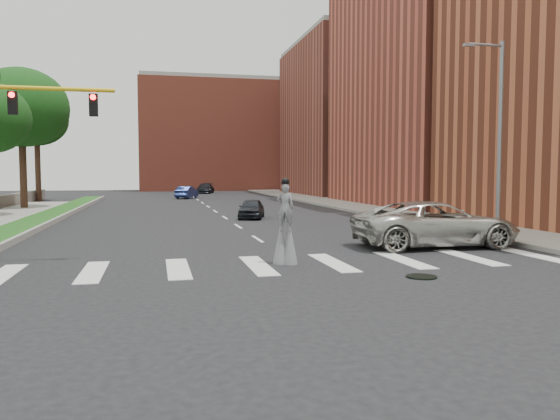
% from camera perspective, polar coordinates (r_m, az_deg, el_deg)
% --- Properties ---
extents(ground_plane, '(160.00, 160.00, 0.00)m').
position_cam_1_polar(ground_plane, '(17.27, 2.50, -6.23)').
color(ground_plane, black).
rests_on(ground_plane, ground).
extents(grass_median, '(2.00, 60.00, 0.25)m').
position_cam_1_polar(grass_median, '(37.17, -23.66, -0.87)').
color(grass_median, '#194A15').
rests_on(grass_median, ground).
extents(median_curb, '(0.20, 60.00, 0.28)m').
position_cam_1_polar(median_curb, '(36.98, -22.06, -0.83)').
color(median_curb, gray).
rests_on(median_curb, ground).
extents(sidewalk_right, '(5.00, 90.00, 0.18)m').
position_cam_1_polar(sidewalk_right, '(44.84, 9.46, 0.14)').
color(sidewalk_right, gray).
rests_on(sidewalk_right, ground).
extents(manhole, '(0.90, 0.90, 0.04)m').
position_cam_1_polar(manhole, '(16.51, 14.55, -6.76)').
color(manhole, black).
rests_on(manhole, ground).
extents(building_mid, '(16.00, 22.00, 24.00)m').
position_cam_1_polar(building_mid, '(54.17, 17.12, 13.32)').
color(building_mid, '#AB4835').
rests_on(building_mid, ground).
extents(building_far, '(16.00, 22.00, 20.00)m').
position_cam_1_polar(building_far, '(75.53, 7.84, 9.23)').
color(building_far, brown).
rests_on(building_far, ground).
extents(building_backdrop, '(26.00, 14.00, 18.00)m').
position_cam_1_polar(building_backdrop, '(95.15, -6.56, 7.55)').
color(building_backdrop, '#AB4835').
rests_on(building_backdrop, ground).
extents(streetlight, '(2.05, 0.20, 9.00)m').
position_cam_1_polar(streetlight, '(27.24, 21.83, 7.57)').
color(streetlight, slate).
rests_on(streetlight, ground).
extents(stilt_performer, '(0.81, 0.65, 2.87)m').
position_cam_1_polar(stilt_performer, '(18.14, 0.55, -2.23)').
color(stilt_performer, '#311D13').
rests_on(stilt_performer, ground).
extents(suv_crossing, '(6.79, 3.23, 1.87)m').
position_cam_1_polar(suv_crossing, '(23.22, 15.95, -1.42)').
color(suv_crossing, '#B3B1A9').
rests_on(suv_crossing, ground).
extents(car_near, '(2.49, 4.08, 1.30)m').
position_cam_1_polar(car_near, '(36.04, -3.00, 0.15)').
color(car_near, black).
rests_on(car_near, ground).
extents(car_mid, '(2.96, 4.51, 1.40)m').
position_cam_1_polar(car_mid, '(63.92, -9.72, 1.82)').
color(car_mid, navy).
rests_on(car_mid, ground).
extents(car_far, '(3.21, 5.39, 1.46)m').
position_cam_1_polar(car_far, '(78.73, -7.82, 2.26)').
color(car_far, black).
rests_on(car_far, ground).
extents(tree_4, '(7.45, 7.45, 11.40)m').
position_cam_1_polar(tree_4, '(49.07, -25.44, 9.63)').
color(tree_4, '#311D13').
rests_on(tree_4, ground).
extents(tree_5, '(6.38, 6.38, 11.19)m').
position_cam_1_polar(tree_5, '(62.26, -24.11, 8.60)').
color(tree_5, '#311D13').
rests_on(tree_5, ground).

